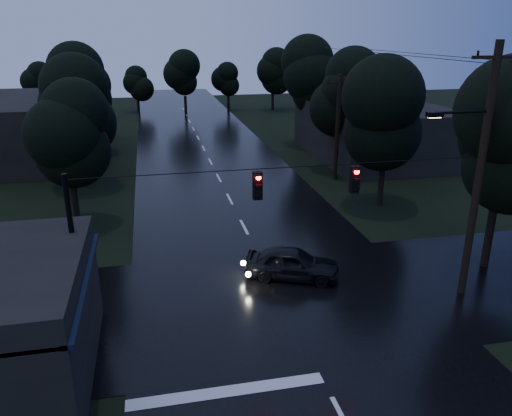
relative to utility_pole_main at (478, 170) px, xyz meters
name	(u,v)px	position (x,y,z in m)	size (l,w,h in m)	color
main_road	(219,178)	(-7.41, 19.00, -5.26)	(12.00, 120.00, 0.02)	black
cross_street	(281,299)	(-7.41, 1.00, -5.26)	(60.00, 9.00, 0.02)	black
building_far_right	(374,131)	(6.59, 23.00, -3.06)	(10.00, 14.00, 4.40)	black
building_far_left	(38,128)	(-21.41, 29.00, -2.76)	(10.00, 16.00, 5.00)	black
utility_pole_main	(478,170)	(0.00, 0.00, 0.00)	(3.50, 0.30, 10.00)	black
utility_pole_far	(337,126)	(0.89, 17.00, -1.38)	(2.00, 0.30, 7.50)	black
anchor_pole_left	(75,259)	(-14.91, 0.00, -2.26)	(0.18, 0.18, 6.00)	black
span_signals	(306,182)	(-6.85, -0.01, -0.01)	(15.00, 0.37, 1.12)	black
tree_corner_near	(506,138)	(2.59, 2.00, 0.74)	(4.48, 4.48, 9.44)	black
tree_left_a	(66,133)	(-16.41, 11.00, -0.02)	(3.92, 3.92, 8.26)	black
tree_left_b	(73,105)	(-17.01, 19.00, 0.36)	(4.20, 4.20, 8.85)	black
tree_left_c	(80,85)	(-17.61, 29.00, 0.74)	(4.48, 4.48, 9.44)	black
tree_right_a	(387,115)	(1.59, 11.00, 0.36)	(4.20, 4.20, 8.85)	black
tree_right_b	(346,92)	(2.19, 19.00, 0.74)	(4.48, 4.48, 9.44)	black
tree_right_c	(312,76)	(2.79, 29.00, 1.11)	(4.76, 4.76, 10.03)	black
car	(292,263)	(-6.46, 2.73, -4.56)	(1.65, 4.10, 1.40)	black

